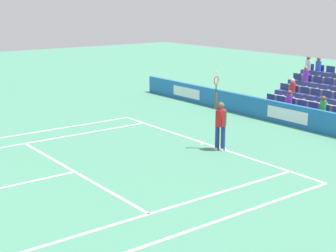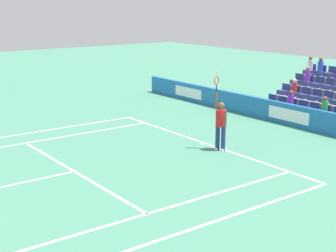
{
  "view_description": "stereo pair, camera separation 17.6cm",
  "coord_description": "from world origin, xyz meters",
  "views": [
    {
      "loc": [
        -13.95,
        0.44,
        5.3
      ],
      "look_at": [
        -0.5,
        -9.75,
        1.1
      ],
      "focal_mm": 54.06,
      "sensor_mm": 36.0,
      "label": 1
    },
    {
      "loc": [
        -14.06,
        0.3,
        5.3
      ],
      "look_at": [
        -0.5,
        -9.75,
        1.1
      ],
      "focal_mm": 54.06,
      "sensor_mm": 36.0,
      "label": 2
    }
  ],
  "objects": [
    {
      "name": "line_centre_mark",
      "position": [
        0.0,
        -11.79,
        0.0
      ],
      "size": [
        0.1,
        0.2,
        0.01
      ],
      "primitive_type": "cube",
      "color": "white",
      "rests_on": "ground"
    },
    {
      "name": "line_doubles_sideline_right",
      "position": [
        -5.49,
        -5.95,
        0.0
      ],
      "size": [
        0.1,
        11.89,
        0.01
      ],
      "primitive_type": "cube",
      "color": "white",
      "rests_on": "ground"
    },
    {
      "name": "sponsor_barrier",
      "position": [
        0.0,
        -16.73,
        0.47
      ],
      "size": [
        20.82,
        0.22,
        0.94
      ],
      "color": "#1E66AD",
      "rests_on": "ground"
    },
    {
      "name": "line_baseline",
      "position": [
        0.0,
        -11.89,
        0.0
      ],
      "size": [
        10.97,
        0.1,
        0.01
      ],
      "primitive_type": "cube",
      "color": "white",
      "rests_on": "ground"
    },
    {
      "name": "line_service",
      "position": [
        0.0,
        -6.4,
        0.0
      ],
      "size": [
        8.23,
        0.1,
        0.01
      ],
      "primitive_type": "cube",
      "color": "white",
      "rests_on": "ground"
    },
    {
      "name": "stadium_stand",
      "position": [
        -0.0,
        -19.67,
        0.7
      ],
      "size": [
        4.96,
        3.8,
        2.62
      ],
      "color": "gray",
      "rests_on": "ground"
    },
    {
      "name": "line_singles_sideline_right",
      "position": [
        -4.12,
        -5.95,
        0.0
      ],
      "size": [
        0.1,
        11.89,
        0.01
      ],
      "primitive_type": "cube",
      "color": "white",
      "rests_on": "ground"
    },
    {
      "name": "line_doubles_sideline_left",
      "position": [
        5.49,
        -5.95,
        0.0
      ],
      "size": [
        0.1,
        11.89,
        0.01
      ],
      "primitive_type": "cube",
      "color": "white",
      "rests_on": "ground"
    },
    {
      "name": "tennis_player",
      "position": [
        -0.99,
        -11.75,
        0.99
      ],
      "size": [
        0.54,
        0.42,
        2.85
      ],
      "color": "navy",
      "rests_on": "ground"
    },
    {
      "name": "line_singles_sideline_left",
      "position": [
        4.12,
        -5.95,
        0.0
      ],
      "size": [
        0.1,
        11.89,
        0.01
      ],
      "primitive_type": "cube",
      "color": "white",
      "rests_on": "ground"
    }
  ]
}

